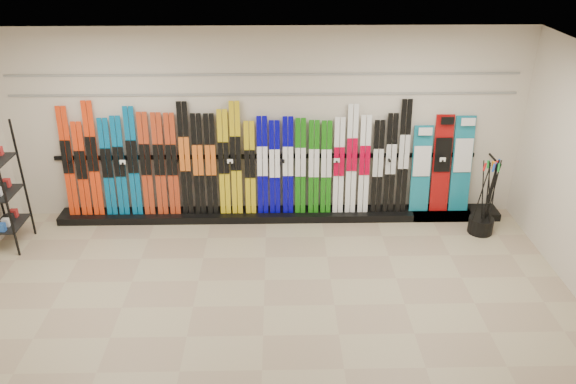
{
  "coord_description": "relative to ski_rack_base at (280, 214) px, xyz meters",
  "views": [
    {
      "loc": [
        0.19,
        -5.68,
        4.41
      ],
      "look_at": [
        0.32,
        1.0,
        1.1
      ],
      "focal_mm": 35.0,
      "sensor_mm": 36.0,
      "label": 1
    }
  ],
  "objects": [
    {
      "name": "slatwall_rail_0",
      "position": [
        -0.22,
        0.2,
        1.94
      ],
      "size": [
        7.6,
        0.02,
        0.03
      ],
      "primitive_type": "cube",
      "color": "gray",
      "rests_on": "back_wall"
    },
    {
      "name": "ski_rack_base",
      "position": [
        0.0,
        0.0,
        0.0
      ],
      "size": [
        8.0,
        0.4,
        0.12
      ],
      "primitive_type": "cube",
      "color": "black",
      "rests_on": "floor"
    },
    {
      "name": "back_wall",
      "position": [
        -0.22,
        0.22,
        1.44
      ],
      "size": [
        8.0,
        0.0,
        8.0
      ],
      "primitive_type": "plane",
      "rotation": [
        1.57,
        0.0,
        0.0
      ],
      "color": "beige",
      "rests_on": "floor"
    },
    {
      "name": "snowboards",
      "position": [
        2.56,
        0.07,
        0.81
      ],
      "size": [
        0.94,
        0.24,
        1.55
      ],
      "color": "#14728C",
      "rests_on": "ski_rack_base"
    },
    {
      "name": "accessory_rack",
      "position": [
        -3.97,
        -0.74,
        0.87
      ],
      "size": [
        0.4,
        0.6,
        1.85
      ],
      "primitive_type": "cube",
      "color": "black",
      "rests_on": "floor"
    },
    {
      "name": "pole_bin",
      "position": [
        3.08,
        -0.52,
        0.07
      ],
      "size": [
        0.37,
        0.37,
        0.25
      ],
      "primitive_type": "cylinder",
      "color": "black",
      "rests_on": "floor"
    },
    {
      "name": "floor",
      "position": [
        -0.22,
        -2.28,
        -0.06
      ],
      "size": [
        8.0,
        8.0,
        0.0
      ],
      "primitive_type": "plane",
      "color": "gray",
      "rests_on": "ground"
    },
    {
      "name": "ski_poles",
      "position": [
        3.1,
        -0.57,
        0.55
      ],
      "size": [
        0.35,
        0.27,
        1.18
      ],
      "color": "black",
      "rests_on": "pole_bin"
    },
    {
      "name": "ceiling",
      "position": [
        -0.22,
        -2.28,
        2.94
      ],
      "size": [
        8.0,
        8.0,
        0.0
      ],
      "primitive_type": "plane",
      "rotation": [
        3.14,
        0.0,
        0.0
      ],
      "color": "silver",
      "rests_on": "back_wall"
    },
    {
      "name": "slatwall_rail_1",
      "position": [
        -0.22,
        0.2,
        2.24
      ],
      "size": [
        7.6,
        0.02,
        0.03
      ],
      "primitive_type": "cube",
      "color": "gray",
      "rests_on": "back_wall"
    },
    {
      "name": "skis",
      "position": [
        -0.7,
        0.04,
        0.87
      ],
      "size": [
        5.37,
        0.22,
        1.82
      ],
      "color": "red",
      "rests_on": "ski_rack_base"
    }
  ]
}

